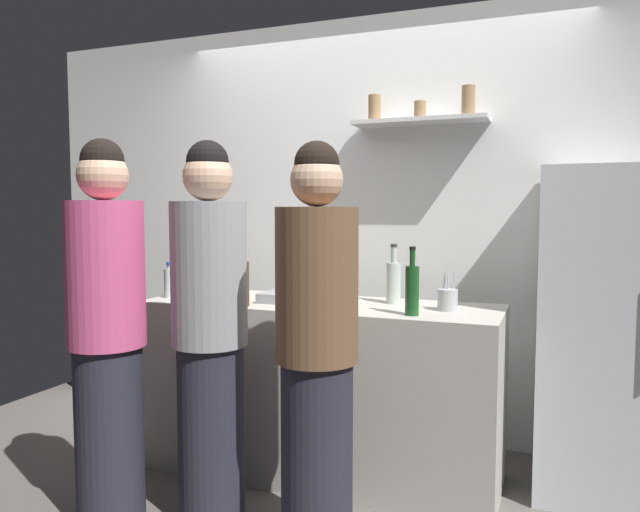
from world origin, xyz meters
TOP-DOWN VIEW (x-y plane):
  - back_wall_assembly at (0.00, 1.25)m, footprint 4.80×0.32m
  - refrigerator at (1.30, 0.85)m, footprint 0.61×0.69m
  - counter at (-0.09, 0.53)m, footprint 1.89×0.63m
  - baking_pan at (-0.23, 0.51)m, footprint 0.34×0.24m
  - utensil_holder at (0.58, 0.54)m, footprint 0.10×0.10m
  - wine_bottle_amber_glass at (-0.42, 0.29)m, footprint 0.07×0.07m
  - wine_bottle_pale_glass at (0.28, 0.66)m, footprint 0.08×0.08m
  - wine_bottle_green_glass at (0.45, 0.34)m, footprint 0.06×0.06m
  - water_bottle_plastic at (-0.95, 0.42)m, footprint 0.08×0.08m
  - person_grey_hoodie at (-0.37, -0.11)m, footprint 0.34×0.34m
  - person_brown_jacket at (0.17, -0.16)m, footprint 0.34×0.34m
  - person_pink_top at (-0.78, -0.31)m, footprint 0.34×0.34m

SIDE VIEW (x-z plane):
  - counter at x=-0.09m, z-range 0.00..0.92m
  - refrigerator at x=1.30m, z-range 0.00..1.62m
  - person_brown_jacket at x=0.17m, z-range -0.01..1.69m
  - person_grey_hoodie at x=-0.37m, z-range 0.00..1.72m
  - person_pink_top at x=-0.78m, z-range 0.00..1.72m
  - baking_pan at x=-0.23m, z-range 0.92..0.97m
  - utensil_holder at x=0.58m, z-range 0.87..1.08m
  - water_bottle_plastic at x=-0.95m, z-range 0.91..1.11m
  - wine_bottle_pale_glass at x=0.28m, z-range 0.88..1.20m
  - wine_bottle_green_glass at x=0.45m, z-range 0.89..1.21m
  - wine_bottle_amber_glass at x=-0.42m, z-range 0.88..1.22m
  - back_wall_assembly at x=0.00m, z-range 0.00..2.60m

